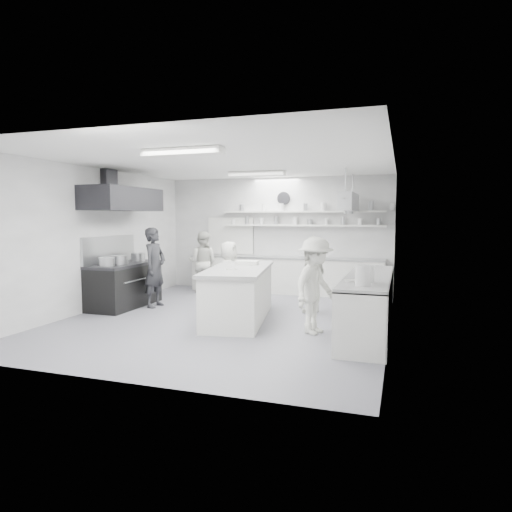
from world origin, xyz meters
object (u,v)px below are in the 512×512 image
(prep_island, at_px, (239,294))
(cook_back, at_px, (203,262))
(right_counter, at_px, (368,305))
(cook_stove, at_px, (155,267))
(stove, at_px, (125,286))
(back_counter, at_px, (285,275))

(prep_island, relative_size, cook_back, 1.64)
(right_counter, height_order, cook_stove, cook_stove)
(prep_island, distance_m, cook_back, 3.22)
(stove, bearing_deg, prep_island, -7.16)
(stove, height_order, prep_island, prep_island)
(prep_island, bearing_deg, back_counter, 78.32)
(cook_stove, bearing_deg, prep_island, -102.51)
(cook_back, bearing_deg, back_counter, -169.54)
(stove, distance_m, back_counter, 4.03)
(right_counter, relative_size, cook_stove, 1.90)
(cook_back, bearing_deg, stove, 62.09)
(stove, height_order, back_counter, back_counter)
(back_counter, bearing_deg, prep_island, -91.53)
(prep_island, bearing_deg, right_counter, -15.92)
(right_counter, height_order, cook_back, cook_back)
(right_counter, relative_size, cook_back, 2.07)
(back_counter, bearing_deg, cook_stove, -130.84)
(stove, distance_m, prep_island, 2.84)
(back_counter, height_order, right_counter, right_counter)
(cook_stove, relative_size, cook_back, 1.09)
(stove, xyz_separation_m, cook_back, (0.86, 2.19, 0.35))
(cook_stove, bearing_deg, cook_back, -4.49)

